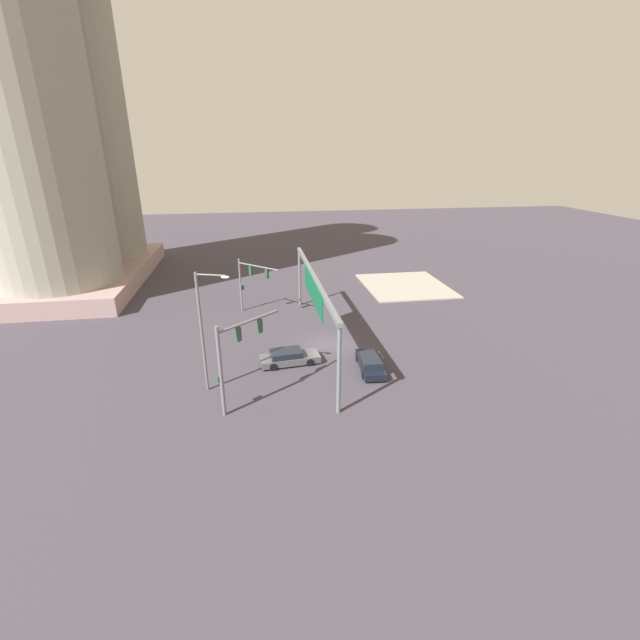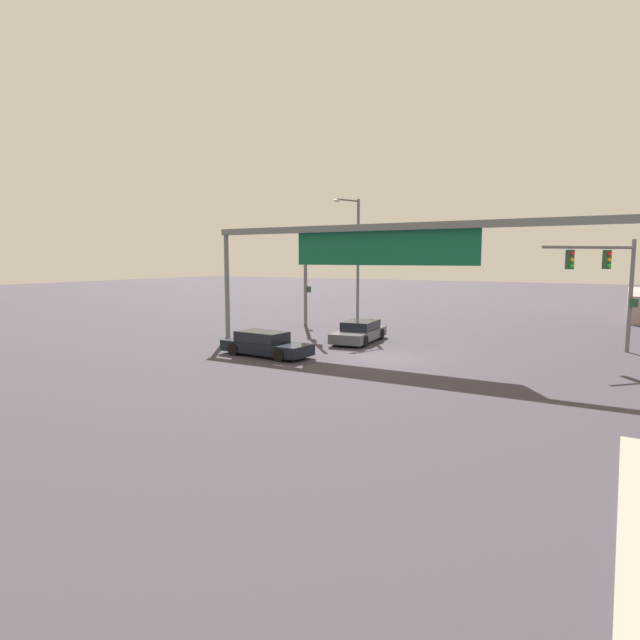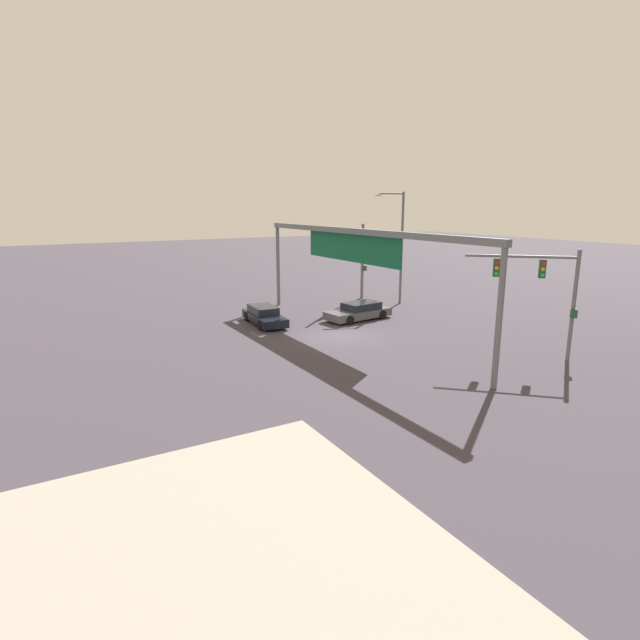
{
  "view_description": "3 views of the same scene",
  "coord_description": "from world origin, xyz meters",
  "views": [
    {
      "loc": [
        -35.33,
        6.33,
        16.53
      ],
      "look_at": [
        1.25,
        0.43,
        1.88
      ],
      "focal_mm": 24.23,
      "sensor_mm": 36.0,
      "label": 1
    },
    {
      "loc": [
        9.91,
        -23.58,
        4.81
      ],
      "look_at": [
        -2.22,
        -2.72,
        2.0
      ],
      "focal_mm": 29.52,
      "sensor_mm": 36.0,
      "label": 2
    },
    {
      "loc": [
        25.34,
        -16.12,
        7.98
      ],
      "look_at": [
        1.62,
        -2.3,
        1.64
      ],
      "focal_mm": 28.18,
      "sensor_mm": 36.0,
      "label": 3
    }
  ],
  "objects": [
    {
      "name": "traffic_signal_opposite_side",
      "position": [
        9.18,
        6.64,
        4.0
      ],
      "size": [
        4.22,
        4.09,
        5.8
      ],
      "rotation": [
        0.0,
        0.0,
        -2.34
      ],
      "color": "slate",
      "rests_on": "ground"
    },
    {
      "name": "sedan_car_approaching",
      "position": [
        -5.46,
        -2.59,
        0.57
      ],
      "size": [
        4.86,
        2.1,
        1.21
      ],
      "rotation": [
        0.0,
        0.0,
        -0.08
      ],
      "color": "black",
      "rests_on": "ground"
    },
    {
      "name": "overhead_sign_gantry",
      "position": [
        -0.29,
        1.23,
        5.52
      ],
      "size": [
        22.44,
        0.43,
        6.57
      ],
      "color": "slate",
      "rests_on": "ground"
    },
    {
      "name": "sedan_car_waiting_far",
      "position": [
        -3.35,
        3.79,
        0.58
      ],
      "size": [
        2.4,
        5.07,
        1.21
      ],
      "rotation": [
        0.0,
        0.0,
        -1.46
      ],
      "color": "#4C4D54",
      "rests_on": "ground"
    },
    {
      "name": "streetlamp_curved_arm",
      "position": [
        -6.64,
        9.86,
        5.14
      ],
      "size": [
        0.99,
        2.39,
        8.96
      ],
      "rotation": [
        0.0,
        0.0,
        -1.89
      ],
      "color": "slate",
      "rests_on": "ground"
    },
    {
      "name": "ground_plane",
      "position": [
        0.0,
        0.0,
        0.0
      ],
      "size": [
        182.33,
        182.33,
        0.0
      ],
      "primitive_type": "plane",
      "color": "#3C3742"
    },
    {
      "name": "traffic_signal_near_corner",
      "position": [
        -9.32,
        7.85,
        4.28
      ],
      "size": [
        3.6,
        4.39,
        6.39
      ],
      "rotation": [
        0.0,
        0.0,
        -0.86
      ],
      "color": "slate",
      "rests_on": "ground"
    }
  ]
}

